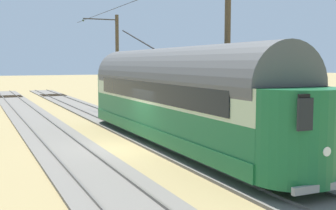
# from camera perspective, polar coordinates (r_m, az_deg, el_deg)

# --- Properties ---
(ground_plane) EXTENTS (220.00, 220.00, 0.00)m
(ground_plane) POSITION_cam_1_polar(r_m,az_deg,el_deg) (18.56, -6.01, -5.76)
(ground_plane) COLOR #937F51
(track_streetcar_siding) EXTENTS (2.80, 80.00, 0.18)m
(track_streetcar_siding) POSITION_cam_1_polar(r_m,az_deg,el_deg) (19.64, -0.05, -4.94)
(track_streetcar_siding) COLOR #666059
(track_streetcar_siding) RESTS_ON ground
(track_adjacent_siding) EXTENTS (2.80, 80.00, 0.18)m
(track_adjacent_siding) POSITION_cam_1_polar(r_m,az_deg,el_deg) (18.29, -13.06, -5.88)
(track_adjacent_siding) COLOR #666059
(track_adjacent_siding) RESTS_ON ground
(vintage_streetcar) EXTENTS (2.65, 17.82, 5.33)m
(vintage_streetcar) POSITION_cam_1_polar(r_m,az_deg,el_deg) (18.71, 0.85, 1.36)
(vintage_streetcar) COLOR #196033
(vintage_streetcar) RESTS_ON ground
(catenary_pole_foreground) EXTENTS (2.92, 0.28, 7.43)m
(catenary_pole_foreground) POSITION_cam_1_polar(r_m,az_deg,el_deg) (35.04, -6.82, 5.96)
(catenary_pole_foreground) COLOR #4C3D28
(catenary_pole_foreground) RESTS_ON ground
(catenary_pole_mid_near) EXTENTS (2.92, 0.28, 7.43)m
(catenary_pole_mid_near) POSITION_cam_1_polar(r_m,az_deg,el_deg) (19.99, 7.62, 6.23)
(catenary_pole_mid_near) COLOR #4C3D28
(catenary_pole_mid_near) RESTS_ON ground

